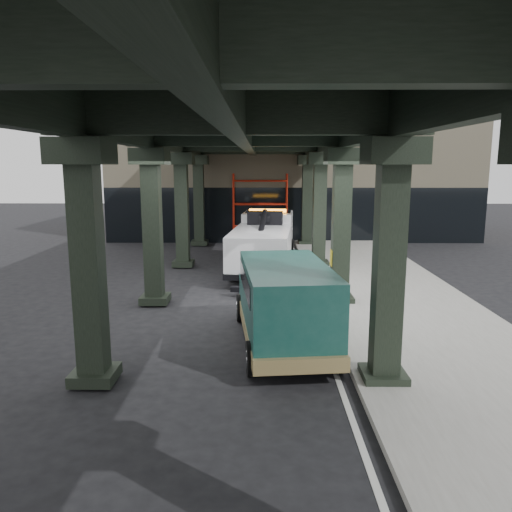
{
  "coord_description": "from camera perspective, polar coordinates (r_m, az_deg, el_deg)",
  "views": [
    {
      "loc": [
        0.06,
        -13.74,
        4.5
      ],
      "look_at": [
        -0.1,
        1.5,
        1.7
      ],
      "focal_mm": 35.0,
      "sensor_mm": 36.0,
      "label": 1
    }
  ],
  "objects": [
    {
      "name": "lane_stripe",
      "position": [
        16.45,
        6.32,
        -5.51
      ],
      "size": [
        0.12,
        38.0,
        0.01
      ],
      "primitive_type": "cube",
      "color": "silver",
      "rests_on": "ground"
    },
    {
      "name": "sidewalk",
      "position": [
        16.94,
        15.82,
        -5.13
      ],
      "size": [
        5.0,
        40.0,
        0.15
      ],
      "primitive_type": "cube",
      "color": "gray",
      "rests_on": "ground"
    },
    {
      "name": "building",
      "position": [
        33.8,
        3.94,
        9.54
      ],
      "size": [
        22.0,
        10.0,
        8.0
      ],
      "primitive_type": "cube",
      "color": "#C6B793",
      "rests_on": "ground"
    },
    {
      "name": "viaduct",
      "position": [
        15.78,
        -1.12,
        13.9
      ],
      "size": [
        7.4,
        32.0,
        6.4
      ],
      "color": "black",
      "rests_on": "ground"
    },
    {
      "name": "scaffolding",
      "position": [
        28.49,
        0.47,
        5.59
      ],
      "size": [
        3.08,
        0.88,
        4.0
      ],
      "color": "red",
      "rests_on": "ground"
    },
    {
      "name": "tow_truck",
      "position": [
        21.47,
        0.97,
        1.78
      ],
      "size": [
        2.95,
        8.15,
        2.62
      ],
      "rotation": [
        0.0,
        0.0,
        -0.09
      ],
      "color": "black",
      "rests_on": "ground"
    },
    {
      "name": "ground",
      "position": [
        14.46,
        0.32,
        -7.72
      ],
      "size": [
        90.0,
        90.0,
        0.0
      ],
      "primitive_type": "plane",
      "color": "black",
      "rests_on": "ground"
    },
    {
      "name": "towed_van",
      "position": [
        12.39,
        3.22,
        -5.27
      ],
      "size": [
        2.57,
        5.47,
        2.15
      ],
      "rotation": [
        0.0,
        0.0,
        0.1
      ],
      "color": "#113E37",
      "rests_on": "ground"
    }
  ]
}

